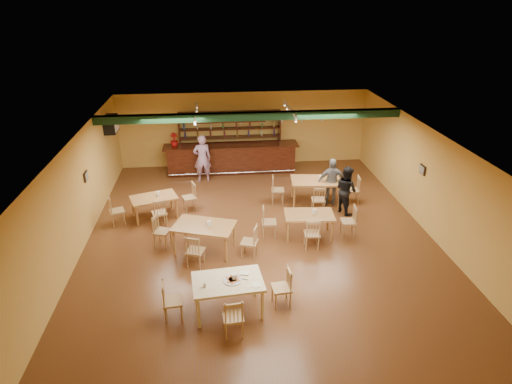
{
  "coord_description": "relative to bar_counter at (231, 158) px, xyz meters",
  "views": [
    {
      "loc": [
        -1.25,
        -10.99,
        6.51
      ],
      "look_at": [
        -0.05,
        0.6,
        1.15
      ],
      "focal_mm": 30.33,
      "sensor_mm": 36.0,
      "label": 1
    }
  ],
  "objects": [
    {
      "name": "floor",
      "position": [
        0.57,
        -5.15,
        -0.56
      ],
      "size": [
        12.0,
        12.0,
        0.0
      ],
      "primitive_type": "plane",
      "color": "brown",
      "rests_on": "ground"
    },
    {
      "name": "ceiling_beam",
      "position": [
        0.57,
        -2.35,
        2.31
      ],
      "size": [
        10.0,
        0.3,
        0.25
      ],
      "primitive_type": "cube",
      "color": "black",
      "rests_on": "ceiling"
    },
    {
      "name": "track_rail_left",
      "position": [
        -1.23,
        -1.75,
        2.38
      ],
      "size": [
        0.05,
        2.5,
        0.05
      ],
      "primitive_type": "cube",
      "color": "white",
      "rests_on": "ceiling"
    },
    {
      "name": "track_rail_right",
      "position": [
        1.97,
        -1.75,
        2.38
      ],
      "size": [
        0.05,
        2.5,
        0.05
      ],
      "primitive_type": "cube",
      "color": "white",
      "rests_on": "ceiling"
    },
    {
      "name": "ac_unit",
      "position": [
        -4.23,
        -0.95,
        1.79
      ],
      "size": [
        0.34,
        0.7,
        0.48
      ],
      "primitive_type": "cube",
      "color": "white",
      "rests_on": "wall_left"
    },
    {
      "name": "picture_left",
      "position": [
        -4.4,
        -4.15,
        1.14
      ],
      "size": [
        0.04,
        0.34,
        0.28
      ],
      "primitive_type": "cube",
      "color": "black",
      "rests_on": "wall_left"
    },
    {
      "name": "picture_right",
      "position": [
        5.54,
        -4.65,
        1.14
      ],
      "size": [
        0.04,
        0.34,
        0.28
      ],
      "primitive_type": "cube",
      "color": "black",
      "rests_on": "wall_right"
    },
    {
      "name": "bar_counter",
      "position": [
        0.0,
        0.0,
        0.0
      ],
      "size": [
        5.27,
        0.85,
        1.13
      ],
      "primitive_type": "cube",
      "color": "black",
      "rests_on": "ground"
    },
    {
      "name": "back_bar_hutch",
      "position": [
        0.0,
        0.63,
        0.57
      ],
      "size": [
        4.08,
        0.4,
        2.28
      ],
      "primitive_type": "cube",
      "color": "black",
      "rests_on": "ground"
    },
    {
      "name": "poinsettia",
      "position": [
        -2.19,
        0.0,
        0.83
      ],
      "size": [
        0.38,
        0.38,
        0.53
      ],
      "primitive_type": "imported",
      "rotation": [
        0.0,
        0.0,
        0.35
      ],
      "color": "#A00F0E",
      "rests_on": "bar_counter"
    },
    {
      "name": "dining_table_a",
      "position": [
        -2.63,
        -3.62,
        -0.22
      ],
      "size": [
        1.59,
        1.24,
        0.7
      ],
      "primitive_type": "cube",
      "rotation": [
        0.0,
        0.0,
        0.33
      ],
      "color": "olive",
      "rests_on": "ground"
    },
    {
      "name": "dining_table_b",
      "position": [
        2.69,
        -3.09,
        -0.15
      ],
      "size": [
        1.75,
        1.16,
        0.83
      ],
      "primitive_type": "cube",
      "rotation": [
        0.0,
        0.0,
        -0.1
      ],
      "color": "olive",
      "rests_on": "ground"
    },
    {
      "name": "dining_table_c",
      "position": [
        -1.03,
        -5.81,
        -0.16
      ],
      "size": [
        1.85,
        1.45,
        0.81
      ],
      "primitive_type": "cube",
      "rotation": [
        0.0,
        0.0,
        -0.33
      ],
      "color": "olive",
      "rests_on": "ground"
    },
    {
      "name": "dining_table_d",
      "position": [
        1.99,
        -5.27,
        -0.21
      ],
      "size": [
        1.49,
        0.97,
        0.71
      ],
      "primitive_type": "cube",
      "rotation": [
        0.0,
        0.0,
        -0.08
      ],
      "color": "olive",
      "rests_on": "ground"
    },
    {
      "name": "near_table",
      "position": [
        -0.5,
        -8.38,
        -0.15
      ],
      "size": [
        1.62,
        1.12,
        0.82
      ],
      "primitive_type": "cube",
      "rotation": [
        0.0,
        0.0,
        0.09
      ],
      "color": "tan",
      "rests_on": "ground"
    },
    {
      "name": "pizza_tray",
      "position": [
        -0.39,
        -8.38,
        0.26
      ],
      "size": [
        0.46,
        0.46,
        0.01
      ],
      "primitive_type": "cylinder",
      "rotation": [
        0.0,
        0.0,
        -0.15
      ],
      "color": "silver",
      "rests_on": "near_table"
    },
    {
      "name": "parmesan_shaker",
      "position": [
        -0.99,
        -8.54,
        0.31
      ],
      "size": [
        0.08,
        0.08,
        0.11
      ],
      "primitive_type": "cylinder",
      "rotation": [
        0.0,
        0.0,
        0.09
      ],
      "color": "#EAE5C6",
      "rests_on": "near_table"
    },
    {
      "name": "napkin_stack",
      "position": [
        -0.12,
        -8.16,
        0.27
      ],
      "size": [
        0.23,
        0.19,
        0.03
      ],
      "primitive_type": "cube",
      "rotation": [
        0.0,
        0.0,
        -0.2
      ],
      "color": "white",
      "rests_on": "near_table"
    },
    {
      "name": "pizza_server",
      "position": [
        -0.23,
        -8.32,
        0.27
      ],
      "size": [
        0.33,
        0.22,
        0.0
      ],
      "primitive_type": "cube",
      "rotation": [
        0.0,
        0.0,
        -0.44
      ],
      "color": "silver",
      "rests_on": "pizza_tray"
    },
    {
      "name": "side_plate",
      "position": [
        0.1,
        -8.6,
        0.26
      ],
      "size": [
        0.24,
        0.24,
        0.01
      ],
      "primitive_type": "cylinder",
      "rotation": [
        0.0,
        0.0,
        0.09
      ],
      "color": "white",
      "rests_on": "near_table"
    },
    {
      "name": "patron_bar",
      "position": [
        -1.13,
        -0.83,
        0.34
      ],
      "size": [
        0.71,
        0.51,
        1.81
      ],
      "primitive_type": "imported",
      "rotation": [
        0.0,
        0.0,
        3.27
      ],
      "color": "#9851B0",
      "rests_on": "ground"
    },
    {
      "name": "patron_right_a",
      "position": [
        3.49,
        -3.89,
        0.23
      ],
      "size": [
        0.86,
        0.95,
        1.58
      ],
      "primitive_type": "imported",
      "rotation": [
        0.0,
        0.0,
        2.0
      ],
      "color": "black",
      "rests_on": "ground"
    },
    {
      "name": "patron_right_b",
      "position": [
        3.19,
        -3.27,
        0.25
      ],
      "size": [
        0.98,
        0.48,
        1.62
      ],
      "primitive_type": "imported",
      "rotation": [
        0.0,
        0.0,
        3.06
      ],
      "color": "slate",
      "rests_on": "ground"
    }
  ]
}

